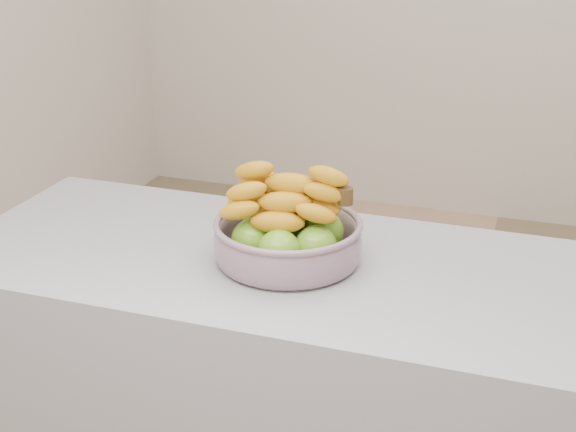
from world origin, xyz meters
name	(u,v)px	position (x,y,z in m)	size (l,w,h in m)	color
fruit_bowl	(288,234)	(-0.28, -0.63, 0.96)	(0.31, 0.31, 0.19)	#8C96A8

